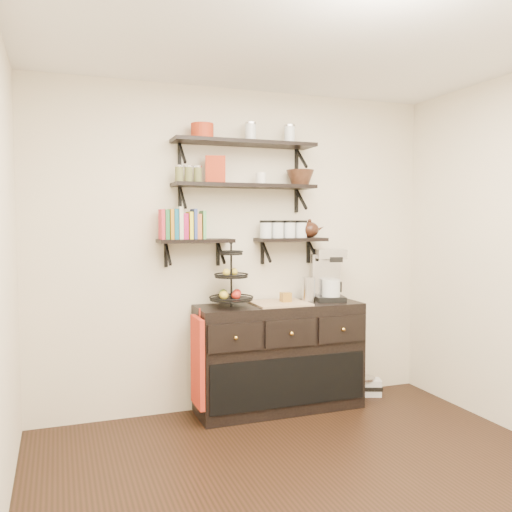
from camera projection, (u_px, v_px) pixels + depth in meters
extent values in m
plane|color=black|center=(338.00, 502.00, 3.08)|extent=(3.50, 3.50, 0.00)
cube|color=white|center=(343.00, 15.00, 2.90)|extent=(3.50, 3.50, 0.02)
cube|color=beige|center=(240.00, 250.00, 4.63)|extent=(3.50, 0.02, 2.70)
cube|color=black|center=(245.00, 143.00, 4.44)|extent=(1.20, 0.27, 0.03)
cube|color=black|center=(180.00, 156.00, 4.39)|extent=(0.02, 0.03, 0.20)
cube|color=black|center=(297.00, 161.00, 4.74)|extent=(0.02, 0.03, 0.20)
cube|color=black|center=(245.00, 186.00, 4.47)|extent=(1.20, 0.27, 0.03)
cube|color=black|center=(180.00, 199.00, 4.41)|extent=(0.02, 0.03, 0.20)
cube|color=black|center=(296.00, 201.00, 4.77)|extent=(0.02, 0.03, 0.20)
cube|color=black|center=(195.00, 241.00, 4.36)|extent=(0.60, 0.25, 0.03)
cube|color=black|center=(166.00, 255.00, 4.40)|extent=(0.02, 0.03, 0.20)
cube|color=black|center=(218.00, 254.00, 4.55)|extent=(0.03, 0.03, 0.20)
cube|color=black|center=(291.00, 240.00, 4.65)|extent=(0.60, 0.25, 0.03)
cube|color=black|center=(262.00, 253.00, 4.69)|extent=(0.03, 0.03, 0.20)
cube|color=black|center=(308.00, 252.00, 4.84)|extent=(0.02, 0.03, 0.20)
cube|color=#C02D3D|center=(163.00, 227.00, 4.27)|extent=(0.02, 0.15, 0.20)
cube|color=#246C39|center=(167.00, 224.00, 4.28)|extent=(0.03, 0.15, 0.24)
cube|color=#B87619|center=(172.00, 226.00, 4.29)|extent=(0.04, 0.15, 0.21)
cube|color=#12597B|center=(177.00, 223.00, 4.31)|extent=(0.03, 0.15, 0.25)
cube|color=beige|center=(181.00, 225.00, 4.32)|extent=(0.03, 0.15, 0.22)
cube|color=#AC1950|center=(186.00, 223.00, 4.33)|extent=(0.04, 0.15, 0.26)
cube|color=yellow|center=(190.00, 225.00, 4.34)|extent=(0.03, 0.15, 0.23)
cube|color=#30408C|center=(195.00, 227.00, 4.36)|extent=(0.03, 0.15, 0.20)
cube|color=#CA6331|center=(200.00, 224.00, 4.37)|extent=(0.04, 0.15, 0.24)
cube|color=#52A65E|center=(204.00, 226.00, 4.39)|extent=(0.03, 0.15, 0.21)
cylinder|color=silver|center=(266.00, 230.00, 4.57)|extent=(0.10, 0.10, 0.13)
cylinder|color=silver|center=(278.00, 230.00, 4.61)|extent=(0.10, 0.10, 0.13)
cylinder|color=silver|center=(290.00, 230.00, 4.65)|extent=(0.10, 0.10, 0.13)
cylinder|color=silver|center=(301.00, 230.00, 4.68)|extent=(0.10, 0.10, 0.13)
cube|color=black|center=(279.00, 357.00, 4.56)|extent=(1.40, 0.45, 0.90)
cube|color=tan|center=(279.00, 303.00, 4.53)|extent=(0.45, 0.41, 0.02)
sphere|color=gold|center=(236.00, 338.00, 4.14)|extent=(0.04, 0.04, 0.04)
sphere|color=gold|center=(292.00, 334.00, 4.30)|extent=(0.04, 0.04, 0.04)
sphere|color=gold|center=(343.00, 329.00, 4.47)|extent=(0.04, 0.04, 0.04)
cylinder|color=black|center=(231.00, 275.00, 4.37)|extent=(0.02, 0.02, 0.51)
cylinder|color=black|center=(231.00, 299.00, 4.38)|extent=(0.35, 0.35, 0.01)
cylinder|color=black|center=(231.00, 277.00, 4.37)|extent=(0.27, 0.27, 0.02)
cylinder|color=black|center=(231.00, 254.00, 4.36)|extent=(0.18, 0.18, 0.02)
sphere|color=#B21914|center=(237.00, 293.00, 4.44)|extent=(0.07, 0.07, 0.07)
sphere|color=gold|center=(226.00, 272.00, 4.35)|extent=(0.06, 0.06, 0.06)
cube|color=olive|center=(286.00, 297.00, 4.55)|extent=(0.08, 0.08, 0.08)
cube|color=black|center=(330.00, 299.00, 4.69)|extent=(0.29, 0.28, 0.04)
cube|color=silver|center=(326.00, 276.00, 4.75)|extent=(0.26, 0.15, 0.38)
cube|color=silver|center=(330.00, 254.00, 4.67)|extent=(0.29, 0.28, 0.08)
cylinder|color=silver|center=(331.00, 288.00, 4.66)|extent=(0.19, 0.19, 0.15)
cylinder|color=silver|center=(309.00, 290.00, 4.59)|extent=(0.11, 0.11, 0.22)
cube|color=#B52D13|center=(198.00, 362.00, 4.21)|extent=(0.04, 0.30, 0.70)
cube|color=silver|center=(365.00, 387.00, 4.95)|extent=(0.31, 0.23, 0.15)
cylinder|color=silver|center=(365.00, 378.00, 4.95)|extent=(0.24, 0.24, 0.02)
cube|color=black|center=(369.00, 390.00, 4.88)|extent=(0.23, 0.10, 0.04)
cube|color=#A02B12|center=(215.00, 170.00, 4.37)|extent=(0.17, 0.10, 0.22)
cylinder|color=white|center=(261.00, 179.00, 4.51)|extent=(0.09, 0.09, 0.10)
cylinder|color=#A02B12|center=(202.00, 131.00, 4.32)|extent=(0.18, 0.18, 0.12)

